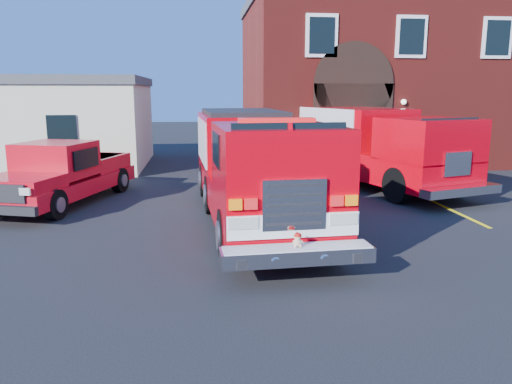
{
  "coord_description": "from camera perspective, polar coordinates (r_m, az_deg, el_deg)",
  "views": [
    {
      "loc": [
        -1.34,
        -12.75,
        3.64
      ],
      "look_at": [
        0.0,
        -1.2,
        1.3
      ],
      "focal_mm": 35.0,
      "sensor_mm": 36.0,
      "label": 1
    }
  ],
  "objects": [
    {
      "name": "secondary_truck",
      "position": [
        20.23,
        13.05,
        5.39
      ],
      "size": [
        5.42,
        9.65,
        2.99
      ],
      "color": "black",
      "rests_on": "ground"
    },
    {
      "name": "fire_engine",
      "position": [
        14.13,
        -0.21,
        3.06
      ],
      "size": [
        3.29,
        10.14,
        3.08
      ],
      "color": "black",
      "rests_on": "ground"
    },
    {
      "name": "parking_stripe_mid",
      "position": [
        18.85,
        18.11,
        -0.31
      ],
      "size": [
        0.12,
        3.0,
        0.01
      ],
      "primitive_type": "cube",
      "color": "yellow",
      "rests_on": "ground"
    },
    {
      "name": "fire_station",
      "position": [
        28.67,
        14.86,
        12.24
      ],
      "size": [
        15.2,
        10.2,
        8.45
      ],
      "color": "maroon",
      "rests_on": "ground"
    },
    {
      "name": "side_building",
      "position": [
        26.91,
        -23.34,
        7.4
      ],
      "size": [
        10.2,
        8.2,
        4.35
      ],
      "color": "beige",
      "rests_on": "ground"
    },
    {
      "name": "parking_stripe_far",
      "position": [
        21.56,
        14.83,
        1.29
      ],
      "size": [
        0.12,
        3.0,
        0.01
      ],
      "primitive_type": "cube",
      "color": "yellow",
      "rests_on": "ground"
    },
    {
      "name": "ground",
      "position": [
        13.33,
        -0.59,
        -4.47
      ],
      "size": [
        100.0,
        100.0,
        0.0
      ],
      "primitive_type": "plane",
      "color": "black",
      "rests_on": "ground"
    },
    {
      "name": "pickup_truck",
      "position": [
        17.62,
        -21.24,
        1.9
      ],
      "size": [
        4.05,
        6.68,
        2.06
      ],
      "color": "black",
      "rests_on": "ground"
    },
    {
      "name": "parking_stripe_near",
      "position": [
        16.24,
        22.48,
        -2.44
      ],
      "size": [
        0.12,
        3.0,
        0.01
      ],
      "primitive_type": "cube",
      "color": "yellow",
      "rests_on": "ground"
    }
  ]
}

